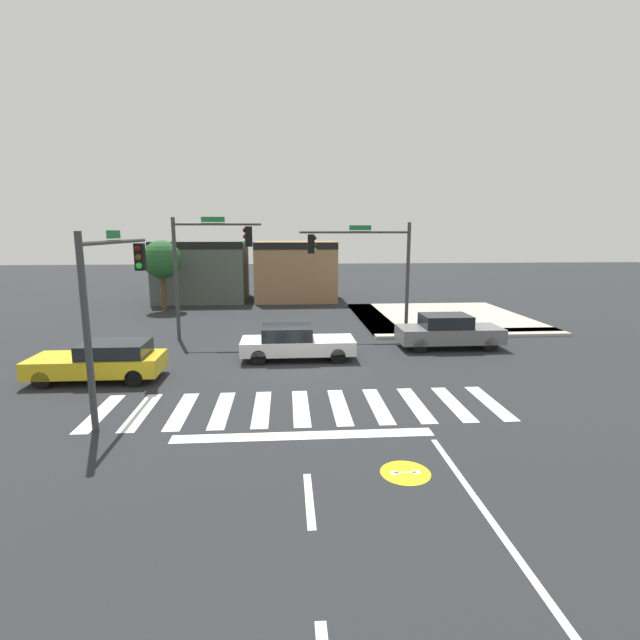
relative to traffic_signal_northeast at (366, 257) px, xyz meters
The scene contains 13 objects.
ground_plane 7.93m from the traffic_signal_northeast, 121.99° to the right, with size 120.00×120.00×0.00m, color #232628.
crosswalk_near 11.65m from the traffic_signal_northeast, 109.44° to the right, with size 12.21×3.01×0.01m.
lane_markings 18.47m from the traffic_signal_northeast, 98.11° to the right, with size 6.80×20.25×0.01m.
bike_detector_marking 15.04m from the traffic_signal_northeast, 95.88° to the right, with size 1.11×1.11×0.01m.
curb_corner_northeast 7.14m from the traffic_signal_northeast, 36.42° to the left, with size 10.00×10.60×0.15m.
storefront_row 14.82m from the traffic_signal_northeast, 118.99° to the left, with size 13.39×5.76×4.49m.
traffic_signal_northeast is the anchor object (origin of this frame).
traffic_signal_northwest 7.82m from the traffic_signal_northeast, behind, with size 4.19×0.32×5.89m.
traffic_signal_southwest 13.10m from the traffic_signal_northeast, 134.40° to the right, with size 0.32×5.63×5.25m.
car_white 6.84m from the traffic_signal_northeast, 127.91° to the right, with size 4.66×1.83×1.39m.
car_gray 5.64m from the traffic_signal_northeast, 45.76° to the right, with size 4.62×1.86×1.53m.
car_yellow 13.17m from the traffic_signal_northeast, 146.19° to the right, with size 4.48×1.89×1.37m.
roadside_tree 14.64m from the traffic_signal_northeast, 146.14° to the left, with size 2.51×2.51×4.65m.
Camera 1 is at (-0.41, -18.09, 5.23)m, focal length 26.72 mm.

